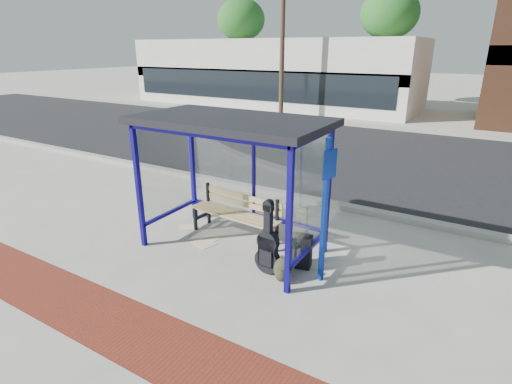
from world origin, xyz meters
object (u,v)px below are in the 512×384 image
Objects in this scene: suitcase at (301,251)px; bench at (236,212)px; backpack at (283,270)px; guitar_bag at (268,248)px.

bench is at bearing 151.71° from suitcase.
bench is 1.85m from backpack.
bench is 1.50m from guitar_bag.
guitar_bag is 0.43m from backpack.
backpack is at bearing -11.84° from guitar_bag.
suitcase is at bearing 52.54° from guitar_bag.
bench is at bearing 140.11° from backpack.
guitar_bag reaches higher than suitcase.
guitar_bag is (1.20, -0.89, -0.07)m from bench.
suitcase is (0.38, 0.44, -0.15)m from guitar_bag.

